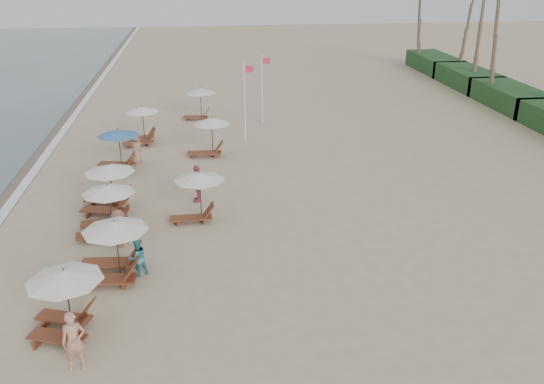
{
  "coord_description": "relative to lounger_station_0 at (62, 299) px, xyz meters",
  "views": [
    {
      "loc": [
        -2.01,
        -18.49,
        11.0
      ],
      "look_at": [
        1.0,
        4.39,
        1.3
      ],
      "focal_mm": 37.37,
      "sensor_mm": 36.0,
      "label": 1
    }
  ],
  "objects": [
    {
      "name": "lounger_station_2",
      "position": [
        0.3,
        6.93,
        -0.2
      ],
      "size": [
        2.62,
        2.19,
        2.2
      ],
      "color": "brown",
      "rests_on": "ground"
    },
    {
      "name": "flag_pole_far",
      "position": [
        8.88,
        23.08,
        1.39
      ],
      "size": [
        0.6,
        0.08,
        4.76
      ],
      "color": "silver",
      "rests_on": "ground"
    },
    {
      "name": "inland_station_1",
      "position": [
        4.93,
        16.55,
        0.11
      ],
      "size": [
        2.73,
        2.24,
        2.22
      ],
      "color": "brown",
      "rests_on": "ground"
    },
    {
      "name": "inland_station_2",
      "position": [
        4.47,
        24.73,
        0.23
      ],
      "size": [
        2.56,
        2.24,
        2.22
      ],
      "color": "brown",
      "rests_on": "ground"
    },
    {
      "name": "lounger_station_3",
      "position": [
        0.05,
        9.36,
        -0.14
      ],
      "size": [
        2.69,
        2.35,
        2.23
      ],
      "color": "brown",
      "rests_on": "ground"
    },
    {
      "name": "lounger_station_0",
      "position": [
        0.0,
        0.0,
        0.0
      ],
      "size": [
        2.54,
        2.35,
        2.24
      ],
      "color": "brown",
      "rests_on": "ground"
    },
    {
      "name": "flag_pole_near",
      "position": [
        7.35,
        19.2,
        1.48
      ],
      "size": [
        0.6,
        0.08,
        4.94
      ],
      "color": "silver",
      "rests_on": "ground"
    },
    {
      "name": "beachgoer_near",
      "position": [
        0.63,
        -1.73,
        -0.32
      ],
      "size": [
        0.73,
        0.53,
        1.85
      ],
      "primitive_type": "imported",
      "rotation": [
        0.0,
        0.0,
        0.14
      ],
      "color": "tan",
      "rests_on": "ground"
    },
    {
      "name": "lounger_station_4",
      "position": [
        -0.11,
        14.56,
        -0.04
      ],
      "size": [
        2.59,
        2.28,
        2.37
      ],
      "color": "brown",
      "rests_on": "ground"
    },
    {
      "name": "lounger_station_5",
      "position": [
        0.76,
        19.38,
        -0.08
      ],
      "size": [
        2.48,
        2.19,
        2.39
      ],
      "color": "brown",
      "rests_on": "ground"
    },
    {
      "name": "foam_line",
      "position": [
        -4.71,
        13.06,
        -1.23
      ],
      "size": [
        0.5,
        140.0,
        0.02
      ],
      "primitive_type": "cube",
      "color": "white",
      "rests_on": "ground"
    },
    {
      "name": "beachgoer_far_a",
      "position": [
        4.21,
        9.88,
        -0.32
      ],
      "size": [
        0.69,
        1.16,
        1.85
      ],
      "primitive_type": "imported",
      "rotation": [
        0.0,
        0.0,
        4.48
      ],
      "color": "#A84364",
      "rests_on": "ground"
    },
    {
      "name": "beachgoer_mid_b",
      "position": [
        1.03,
        5.67,
        -0.44
      ],
      "size": [
        1.02,
        1.2,
        1.61
      ],
      "primitive_type": "imported",
      "rotation": [
        0.0,
        0.0,
        2.07
      ],
      "color": "brown",
      "rests_on": "ground"
    },
    {
      "name": "inland_station_0",
      "position": [
        4.15,
        7.71,
        0.17
      ],
      "size": [
        2.61,
        2.24,
        2.22
      ],
      "color": "brown",
      "rests_on": "ground"
    },
    {
      "name": "beachgoer_mid_a",
      "position": [
        1.95,
        3.26,
        -0.5
      ],
      "size": [
        0.91,
        0.87,
        1.49
      ],
      "primitive_type": "imported",
      "rotation": [
        0.0,
        0.0,
        3.72
      ],
      "color": "teal",
      "rests_on": "ground"
    },
    {
      "name": "lounger_station_1",
      "position": [
        1.01,
        3.23,
        -0.16
      ],
      "size": [
        2.82,
        2.4,
        2.26
      ],
      "color": "brown",
      "rests_on": "ground"
    },
    {
      "name": "beachgoer_far_b",
      "position": [
        0.82,
        15.71,
        -0.34
      ],
      "size": [
        0.77,
        0.99,
        1.8
      ],
      "primitive_type": "imported",
      "rotation": [
        0.0,
        0.0,
        1.33
      ],
      "color": "#A16C57",
      "rests_on": "ground"
    },
    {
      "name": "ground",
      "position": [
        6.49,
        3.06,
        -1.24
      ],
      "size": [
        160.0,
        160.0,
        0.0
      ],
      "primitive_type": "plane",
      "color": "tan",
      "rests_on": "ground"
    }
  ]
}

